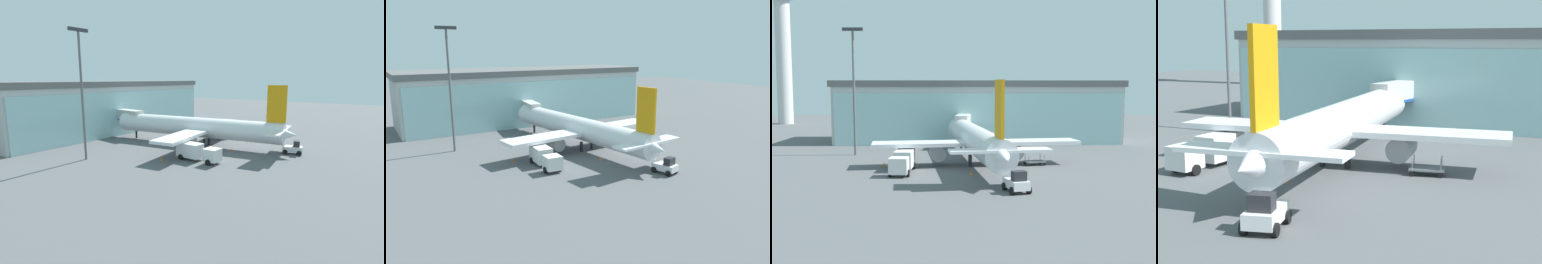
{
  "view_description": "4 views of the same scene",
  "coord_description": "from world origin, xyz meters",
  "views": [
    {
      "loc": [
        -47.77,
        -24.53,
        12.61
      ],
      "look_at": [
        -2.81,
        7.5,
        2.76
      ],
      "focal_mm": 28.0,
      "sensor_mm": 36.0,
      "label": 1
    },
    {
      "loc": [
        -31.99,
        -46.02,
        16.85
      ],
      "look_at": [
        -1.24,
        7.64,
        2.74
      ],
      "focal_mm": 35.0,
      "sensor_mm": 36.0,
      "label": 2
    },
    {
      "loc": [
        -3.19,
        -55.1,
        10.75
      ],
      "look_at": [
        -2.75,
        7.84,
        4.47
      ],
      "focal_mm": 42.0,
      "sensor_mm": 36.0,
      "label": 3
    },
    {
      "loc": [
        19.45,
        -33.86,
        10.58
      ],
      "look_at": [
        -1.34,
        9.47,
        2.4
      ],
      "focal_mm": 50.0,
      "sensor_mm": 36.0,
      "label": 4
    }
  ],
  "objects": [
    {
      "name": "ground",
      "position": [
        0.0,
        0.0,
        0.0
      ],
      "size": [
        240.0,
        240.0,
        0.0
      ],
      "primitive_type": "plane",
      "color": "#545659"
    },
    {
      "name": "terminal_building",
      "position": [
        0.0,
        35.33,
        6.01
      ],
      "size": [
        55.68,
        17.14,
        12.02
      ],
      "rotation": [
        0.0,
        0.0,
        0.02
      ],
      "color": "#B1B1B1",
      "rests_on": "ground"
    },
    {
      "name": "jet_bridge",
      "position": [
        -2.58,
        26.4,
        4.52
      ],
      "size": [
        3.44,
        11.39,
        5.91
      ],
      "rotation": [
        0.0,
        0.0,
        1.46
      ],
      "color": "beige",
      "rests_on": "ground"
    },
    {
      "name": "apron_light_mast",
      "position": [
        -20.03,
        15.89,
        11.77
      ],
      "size": [
        3.2,
        0.4,
        19.99
      ],
      "color": "#59595E",
      "rests_on": "ground"
    },
    {
      "name": "airplane",
      "position": [
        -1.11,
        7.5,
        3.42
      ],
      "size": [
        28.86,
        37.56,
        11.57
      ],
      "rotation": [
        0.0,
        0.0,
        1.71
      ],
      "color": "silver",
      "rests_on": "ground"
    },
    {
      "name": "catering_truck",
      "position": [
        -10.56,
        1.05,
        1.47
      ],
      "size": [
        2.72,
        7.37,
        2.65
      ],
      "rotation": [
        0.0,
        0.0,
        4.68
      ],
      "color": "silver",
      "rests_on": "ground"
    },
    {
      "name": "baggage_cart",
      "position": [
        7.02,
        6.27,
        0.5
      ],
      "size": [
        3.08,
        2.18,
        1.5
      ],
      "rotation": [
        0.0,
        0.0,
        3.36
      ],
      "color": "slate",
      "rests_on": "ground"
    },
    {
      "name": "pushback_tug",
      "position": [
        2.57,
        -9.79,
        0.97
      ],
      "size": [
        2.88,
        3.56,
        2.3
      ],
      "rotation": [
        0.0,
        0.0,
        1.84
      ],
      "color": "silver",
      "rests_on": "ground"
    },
    {
      "name": "safety_cone_nose",
      "position": [
        -1.94,
        -0.47,
        0.28
      ],
      "size": [
        0.36,
        0.36,
        0.55
      ],
      "primitive_type": "cone",
      "color": "orange",
      "rests_on": "ground"
    },
    {
      "name": "safety_cone_wingtip",
      "position": [
        -13.68,
        5.49,
        0.28
      ],
      "size": [
        0.36,
        0.36,
        0.55
      ],
      "primitive_type": "cone",
      "color": "orange",
      "rests_on": "ground"
    }
  ]
}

